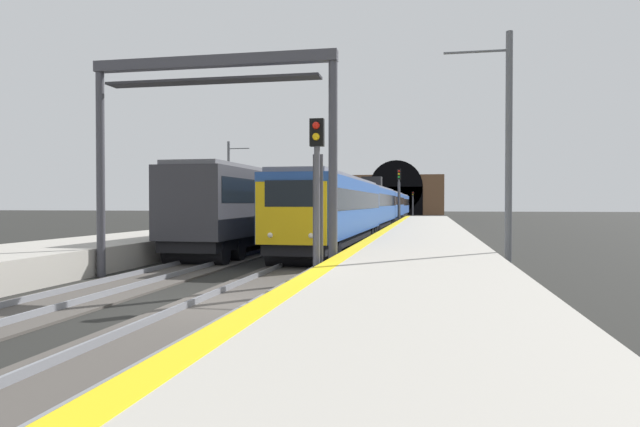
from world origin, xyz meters
TOP-DOWN VIEW (x-y plane):
  - ground_plane at (0.00, 0.00)m, footprint 320.00×320.00m
  - platform_right at (0.00, -4.49)m, footprint 112.00×4.83m
  - platform_right_edge_strip at (0.00, -2.33)m, footprint 112.00×0.50m
  - track_main_line at (0.00, 0.00)m, footprint 160.00×2.73m
  - track_adjacent_line at (0.00, 4.21)m, footprint 160.00×2.91m
  - train_main_approaching at (44.48, 0.00)m, footprint 75.56×3.01m
  - train_adjacent_platform at (34.45, 4.21)m, footprint 55.38×3.22m
  - railway_signal_near at (1.98, -1.82)m, footprint 0.39×0.38m
  - railway_signal_mid at (44.15, -1.82)m, footprint 0.39×0.38m
  - railway_signal_far at (93.24, -1.82)m, footprint 0.39×0.38m
  - overhead_signal_gantry at (4.22, 2.10)m, footprint 0.70×8.24m
  - tunnel_portal at (108.20, 2.10)m, footprint 2.70×20.02m
  - catenary_mast_near at (31.32, 11.49)m, footprint 0.22×1.91m
  - catenary_mast_far at (5.80, -7.27)m, footprint 0.22×2.16m

SIDE VIEW (x-z plane):
  - ground_plane at x=0.00m, z-range 0.00..0.00m
  - track_adjacent_line at x=0.00m, z-range -0.06..0.15m
  - track_main_line at x=0.00m, z-range -0.06..0.15m
  - platform_right at x=0.00m, z-range 0.00..0.95m
  - platform_right_edge_strip at x=0.00m, z-range 0.95..0.95m
  - train_main_approaching at x=44.48m, z-range -0.15..4.60m
  - train_adjacent_platform at x=34.45m, z-range 0.31..4.50m
  - railway_signal_far at x=93.24m, z-range 0.43..5.07m
  - railway_signal_near at x=1.98m, z-range 0.43..5.22m
  - railway_signal_mid at x=44.15m, z-range 0.58..6.51m
  - catenary_mast_near at x=31.32m, z-range 0.10..7.70m
  - catenary_mast_far at x=5.80m, z-range 0.11..8.08m
  - tunnel_portal at x=108.20m, z-range -1.49..10.10m
  - overhead_signal_gantry at x=4.22m, z-range 1.80..9.05m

